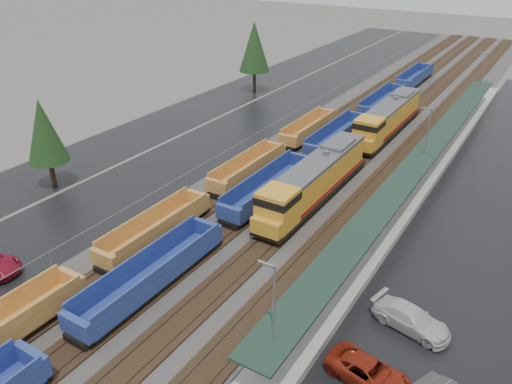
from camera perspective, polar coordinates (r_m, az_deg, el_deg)
ballast_strip at (r=65.07m, az=12.49°, el=6.27°), size 20.00×160.00×0.08m
trackbed at (r=65.03m, az=12.50°, el=6.37°), size 14.60×160.00×0.22m
west_parking_lot at (r=71.03m, az=1.02°, el=8.67°), size 10.00×160.00×0.02m
west_road at (r=76.39m, az=-5.52°, el=9.90°), size 9.00×160.00×0.02m
station_platform at (r=53.56m, az=18.27°, el=1.65°), size 3.00×80.00×8.00m
chainlink_fence at (r=66.70m, az=4.43°, el=8.79°), size 0.08×160.04×2.02m
tree_west_near at (r=52.71m, az=-23.08°, el=6.42°), size 3.96×3.96×9.00m
tree_west_far at (r=81.52m, az=-0.19°, el=16.28°), size 4.84×4.84×11.00m
locomotive_lead at (r=46.67m, az=6.55°, el=1.24°), size 2.89×19.06×4.32m
locomotive_trail at (r=64.99m, az=14.78°, el=8.12°), size 2.89×19.06×4.32m
well_string_yellow at (r=38.09m, az=-18.52°, el=-8.85°), size 2.44×82.50×2.16m
well_string_blue at (r=47.75m, az=1.44°, el=0.50°), size 2.58×112.07×2.29m
parked_car_east_b at (r=30.58m, az=12.81°, el=-19.51°), size 3.18×5.34×1.39m
parked_car_east_c at (r=34.47m, az=17.31°, el=-13.69°), size 3.17×5.49×1.50m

